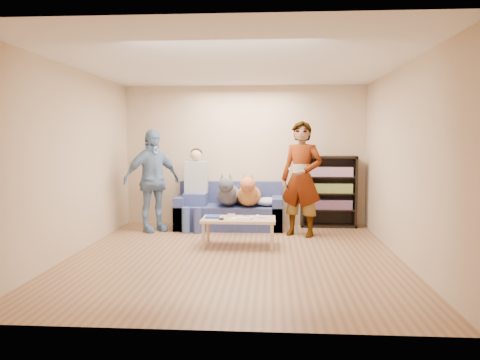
# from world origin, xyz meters

# --- Properties ---
(ground) EXTENTS (5.00, 5.00, 0.00)m
(ground) POSITION_xyz_m (0.00, 0.00, 0.00)
(ground) COLOR brown
(ground) RESTS_ON ground
(ceiling) EXTENTS (5.00, 5.00, 0.00)m
(ceiling) POSITION_xyz_m (0.00, 0.00, 2.60)
(ceiling) COLOR white
(ceiling) RESTS_ON ground
(wall_back) EXTENTS (4.50, 0.00, 4.50)m
(wall_back) POSITION_xyz_m (0.00, 2.50, 1.30)
(wall_back) COLOR tan
(wall_back) RESTS_ON ground
(wall_front) EXTENTS (4.50, 0.00, 4.50)m
(wall_front) POSITION_xyz_m (0.00, -2.50, 1.30)
(wall_front) COLOR tan
(wall_front) RESTS_ON ground
(wall_left) EXTENTS (0.00, 5.00, 5.00)m
(wall_left) POSITION_xyz_m (-2.25, 0.00, 1.30)
(wall_left) COLOR tan
(wall_left) RESTS_ON ground
(wall_right) EXTENTS (0.00, 5.00, 5.00)m
(wall_right) POSITION_xyz_m (2.25, 0.00, 1.30)
(wall_right) COLOR tan
(wall_right) RESTS_ON ground
(blanket) EXTENTS (0.43, 0.37, 0.15)m
(blanket) POSITION_xyz_m (0.44, 1.95, 0.50)
(blanket) COLOR #BBBBC0
(blanket) RESTS_ON sofa
(person_standing_right) EXTENTS (0.82, 0.70, 1.90)m
(person_standing_right) POSITION_xyz_m (1.00, 1.46, 0.95)
(person_standing_right) COLOR gray
(person_standing_right) RESTS_ON ground
(person_standing_left) EXTENTS (1.08, 1.01, 1.78)m
(person_standing_left) POSITION_xyz_m (-1.57, 1.69, 0.89)
(person_standing_left) COLOR #7B99C4
(person_standing_left) RESTS_ON ground
(held_controller) EXTENTS (0.05, 0.13, 0.03)m
(held_controller) POSITION_xyz_m (0.80, 1.26, 1.13)
(held_controller) COLOR silver
(held_controller) RESTS_ON person_standing_right
(notebook_blue) EXTENTS (0.20, 0.26, 0.03)m
(notebook_blue) POSITION_xyz_m (-0.38, 0.71, 0.43)
(notebook_blue) COLOR navy
(notebook_blue) RESTS_ON coffee_table
(papers) EXTENTS (0.26, 0.20, 0.02)m
(papers) POSITION_xyz_m (0.07, 0.56, 0.43)
(papers) COLOR silver
(papers) RESTS_ON coffee_table
(magazine) EXTENTS (0.22, 0.17, 0.01)m
(magazine) POSITION_xyz_m (0.10, 0.58, 0.44)
(magazine) COLOR #B5B391
(magazine) RESTS_ON coffee_table
(camera_silver) EXTENTS (0.11, 0.06, 0.05)m
(camera_silver) POSITION_xyz_m (-0.10, 0.78, 0.45)
(camera_silver) COLOR silver
(camera_silver) RESTS_ON coffee_table
(controller_a) EXTENTS (0.04, 0.13, 0.03)m
(controller_a) POSITION_xyz_m (0.30, 0.76, 0.43)
(controller_a) COLOR white
(controller_a) RESTS_ON coffee_table
(controller_b) EXTENTS (0.09, 0.06, 0.03)m
(controller_b) POSITION_xyz_m (0.38, 0.68, 0.43)
(controller_b) COLOR silver
(controller_b) RESTS_ON coffee_table
(headphone_cup_a) EXTENTS (0.07, 0.07, 0.02)m
(headphone_cup_a) POSITION_xyz_m (0.22, 0.64, 0.43)
(headphone_cup_a) COLOR white
(headphone_cup_a) RESTS_ON coffee_table
(headphone_cup_b) EXTENTS (0.07, 0.07, 0.02)m
(headphone_cup_b) POSITION_xyz_m (0.22, 0.72, 0.43)
(headphone_cup_b) COLOR white
(headphone_cup_b) RESTS_ON coffee_table
(pen_orange) EXTENTS (0.13, 0.06, 0.01)m
(pen_orange) POSITION_xyz_m (-0.00, 0.50, 0.42)
(pen_orange) COLOR orange
(pen_orange) RESTS_ON coffee_table
(pen_black) EXTENTS (0.13, 0.08, 0.01)m
(pen_black) POSITION_xyz_m (0.14, 0.84, 0.42)
(pen_black) COLOR black
(pen_black) RESTS_ON coffee_table
(wallet) EXTENTS (0.07, 0.12, 0.02)m
(wallet) POSITION_xyz_m (-0.23, 0.54, 0.43)
(wallet) COLOR black
(wallet) RESTS_ON coffee_table
(sofa) EXTENTS (1.90, 0.85, 0.82)m
(sofa) POSITION_xyz_m (-0.25, 2.10, 0.28)
(sofa) COLOR #515B93
(sofa) RESTS_ON ground
(person_seated) EXTENTS (0.40, 0.73, 1.47)m
(person_seated) POSITION_xyz_m (-0.85, 1.97, 0.77)
(person_seated) COLOR #3B4583
(person_seated) RESTS_ON sofa
(dog_gray) EXTENTS (0.42, 1.26, 0.62)m
(dog_gray) POSITION_xyz_m (-0.26, 1.93, 0.64)
(dog_gray) COLOR #51535C
(dog_gray) RESTS_ON sofa
(dog_tan) EXTENTS (0.43, 1.17, 0.62)m
(dog_tan) POSITION_xyz_m (0.11, 1.89, 0.65)
(dog_tan) COLOR #BF6F3A
(dog_tan) RESTS_ON sofa
(coffee_table) EXTENTS (1.10, 0.60, 0.42)m
(coffee_table) POSITION_xyz_m (0.02, 0.66, 0.37)
(coffee_table) COLOR tan
(coffee_table) RESTS_ON ground
(bookshelf) EXTENTS (1.00, 0.34, 1.30)m
(bookshelf) POSITION_xyz_m (1.55, 2.33, 0.68)
(bookshelf) COLOR black
(bookshelf) RESTS_ON ground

